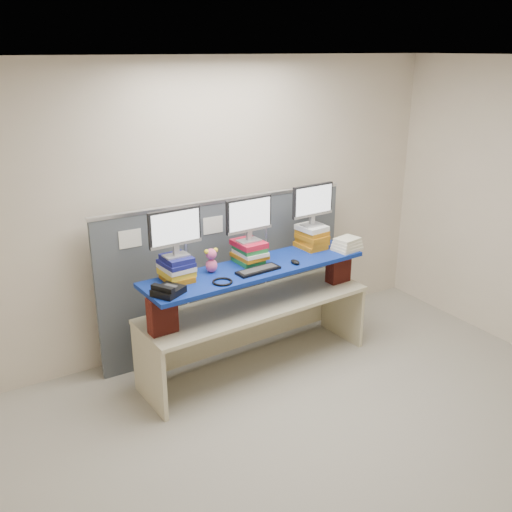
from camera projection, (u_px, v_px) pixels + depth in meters
room at (345, 272)px, 3.93m from camera, size 5.00×4.00×2.80m
cubicle_partition at (227, 274)px, 5.58m from camera, size 2.60×0.06×1.53m
desk at (256, 316)px, 5.25m from camera, size 2.24×0.79×0.67m
brick_pier_left at (162, 315)px, 4.60m from camera, size 0.24×0.14×0.31m
brick_pier_right at (338, 267)px, 5.62m from camera, size 0.24×0.14×0.31m
blue_board at (256, 269)px, 5.09m from camera, size 2.14×0.67×0.04m
book_stack_left at (177, 268)px, 4.75m from camera, size 0.26×0.31×0.21m
book_stack_center at (249, 252)px, 5.14m from camera, size 0.27×0.32×0.20m
book_stack_right at (312, 237)px, 5.52m from camera, size 0.26×0.31×0.23m
monitor_left at (175, 230)px, 4.64m from camera, size 0.46×0.14×0.40m
monitor_center at (249, 217)px, 5.03m from camera, size 0.46×0.14×0.40m
monitor_right at (313, 202)px, 5.41m from camera, size 0.46×0.14×0.40m
keyboard at (258, 270)px, 4.96m from camera, size 0.42×0.17×0.03m
mouse at (295, 262)px, 5.14m from camera, size 0.10×0.13×0.04m
desk_phone at (168, 291)px, 4.49m from camera, size 0.29×0.29×0.09m
headset at (222, 282)px, 4.72m from camera, size 0.20×0.20×0.02m
plush_toy at (211, 260)px, 4.92m from camera, size 0.13×0.09×0.22m
binder_stack at (347, 244)px, 5.48m from camera, size 0.28×0.24×0.12m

